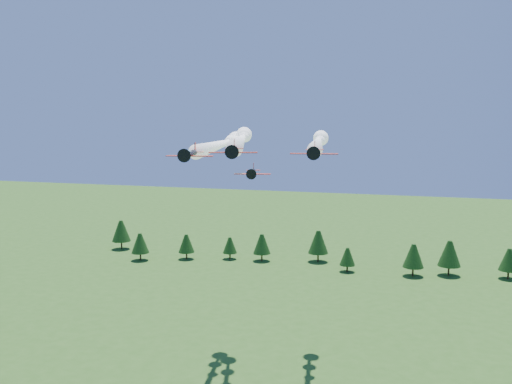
% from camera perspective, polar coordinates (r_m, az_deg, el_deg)
% --- Properties ---
extents(plane_lead, '(19.62, 59.73, 3.70)m').
position_cam_1_polar(plane_lead, '(114.86, -1.47, 5.31)').
color(plane_lead, black).
rests_on(plane_lead, ground).
extents(plane_left, '(12.61, 52.72, 3.70)m').
position_cam_1_polar(plane_left, '(121.52, -3.39, 4.82)').
color(plane_left, black).
rests_on(plane_left, ground).
extents(plane_right, '(12.62, 55.49, 3.70)m').
position_cam_1_polar(plane_right, '(119.95, 6.21, 5.04)').
color(plane_right, black).
rests_on(plane_right, ground).
extents(plane_slot, '(6.49, 7.13, 2.27)m').
position_cam_1_polar(plane_slot, '(99.89, -0.36, 1.99)').
color(plane_slot, black).
rests_on(plane_slot, ground).
extents(treeline, '(174.70, 22.47, 11.95)m').
position_cam_1_polar(treeline, '(202.91, 9.18, -5.75)').
color(treeline, '#382314').
rests_on(treeline, ground).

